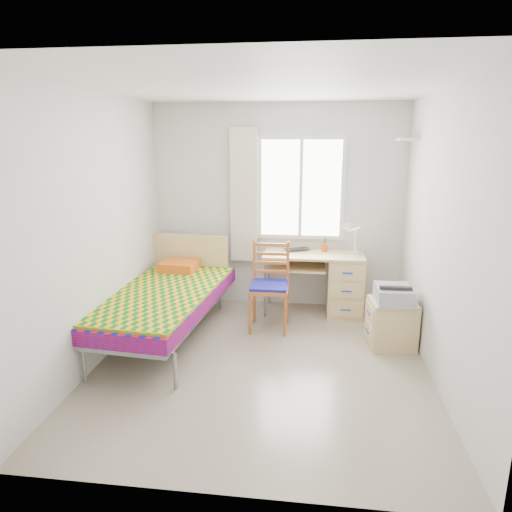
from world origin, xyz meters
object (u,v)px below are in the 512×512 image
Objects in this scene: bed at (165,297)px; desk at (339,282)px; chair at (270,281)px; printer at (394,294)px; cabinet at (391,324)px.

bed is 1.85× the size of desk.
printer is (1.32, -0.39, 0.03)m from chair.
desk is (1.94, 0.95, -0.05)m from bed.
bed is 2.17m from desk.
bed is 2.45m from printer.
desk is 0.99m from chair.
desk reaches higher than printer.
cabinet is at bearing -60.10° from desk.
printer is (-0.01, -0.04, 0.34)m from cabinet.
chair reaches higher than bed.
chair is (1.12, 0.41, 0.10)m from bed.
bed reaches higher than desk.
bed is at bearing 175.66° from cabinet.
bed reaches higher than cabinet.
bed is 1.20m from chair.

